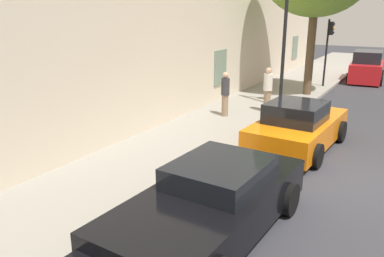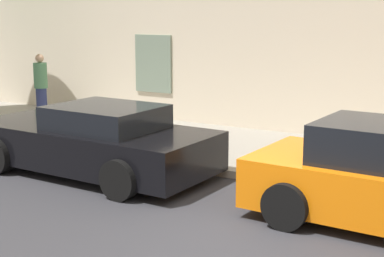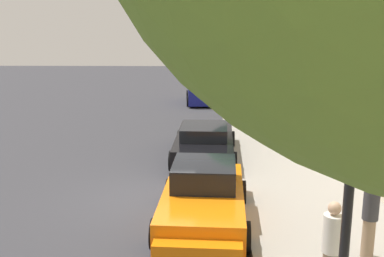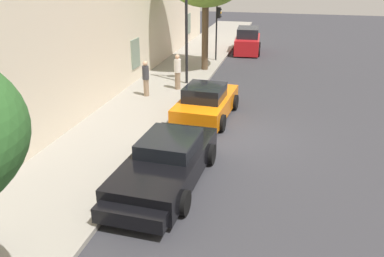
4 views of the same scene
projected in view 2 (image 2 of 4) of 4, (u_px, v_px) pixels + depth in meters
The scene contains 4 objects.
ground_plane at pixel (252, 241), 7.69m from camera, with size 80.00×80.00×0.00m, color #333338.
sidewalk at pixel (345, 163), 11.34m from camera, with size 60.00×3.70×0.14m, color gray.
sportscar_red_lead at pixel (85, 141), 10.91m from camera, with size 5.18×2.34×1.30m.
pedestrian_strolling at pixel (41, 86), 15.26m from camera, with size 0.47×0.47×1.73m.
Camera 2 is at (2.94, -6.66, 2.97)m, focal length 54.84 mm.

